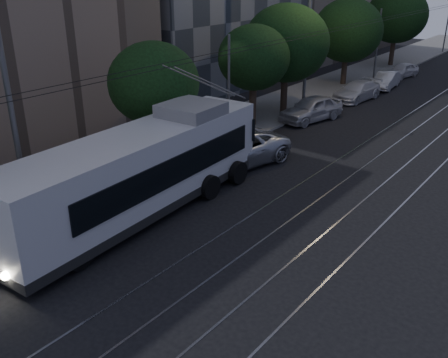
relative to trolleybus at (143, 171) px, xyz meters
name	(u,v)px	position (x,y,z in m)	size (l,w,h in m)	color
ground	(175,258)	(3.30, -1.79, -1.79)	(120.00, 120.00, 0.00)	black
sidewalk	(288,103)	(-4.20, 18.21, -1.71)	(5.00, 90.00, 0.15)	slate
tram_rails	(431,130)	(5.80, 18.21, -1.78)	(4.52, 90.00, 0.02)	gray
overhead_wires	(324,59)	(-1.68, 18.21, 1.68)	(2.23, 90.00, 6.00)	black
trolleybus	(143,171)	(0.00, 0.00, 0.00)	(3.45, 13.05, 5.63)	silver
pickup_silver	(233,150)	(-0.23, 6.21, -0.95)	(2.77, 6.00, 1.67)	#B9BBC1
car_white_a	(311,109)	(-0.93, 15.50, -1.00)	(1.85, 4.60, 1.57)	#B3B3B7
car_white_b	(357,91)	(-0.82, 22.21, -1.12)	(1.88, 4.63, 1.34)	silver
car_white_c	(386,80)	(-0.56, 27.21, -1.13)	(1.40, 4.00, 1.32)	silver
car_white_d	(402,70)	(-1.00, 32.26, -1.16)	(1.48, 3.67, 1.25)	silver
tree_1	(154,84)	(-3.20, 3.99, 2.30)	(4.29, 4.29, 6.04)	black
tree_2	(254,58)	(-3.20, 12.21, 2.38)	(4.25, 4.25, 6.10)	black
tree_3	(286,43)	(-3.20, 15.85, 2.80)	(5.46, 5.46, 7.05)	black
tree_4	(348,31)	(-3.70, 26.06, 2.60)	(5.49, 5.49, 6.86)	black
tree_5	(397,15)	(-3.70, 36.71, 2.99)	(5.70, 5.70, 7.35)	black
streetlamp_near	(9,59)	(-2.08, -3.56, 4.58)	(2.55, 0.44, 10.63)	slate
streetlamp_far	(316,7)	(-1.87, 16.91, 5.00)	(2.72, 0.44, 11.41)	slate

